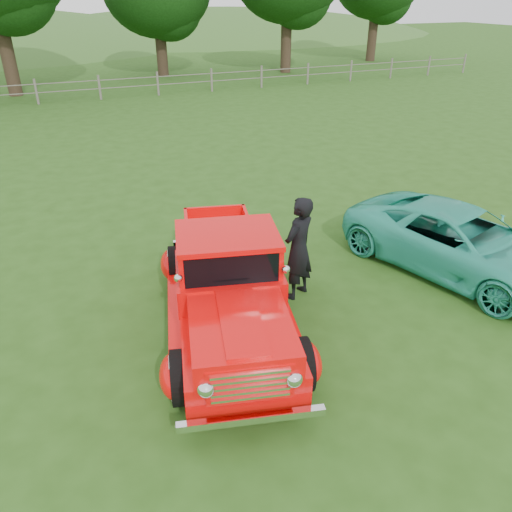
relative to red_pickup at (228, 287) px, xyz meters
name	(u,v)px	position (x,y,z in m)	size (l,w,h in m)	color
ground	(304,350)	(0.85, -1.00, -0.80)	(140.00, 140.00, 0.00)	#264C14
distant_hills	(23,85)	(-3.23, 58.46, -5.34)	(116.00, 60.00, 18.00)	#2B5720
fence_line	(100,87)	(0.85, 21.00, -0.19)	(48.00, 0.12, 1.20)	#696459
red_pickup	(228,287)	(0.00, 0.00, 0.00)	(3.08, 5.26, 1.78)	black
teal_sedan	(460,242)	(4.82, 0.05, -0.16)	(2.10, 4.56, 1.27)	#2CB398
man	(298,248)	(1.49, 0.48, 0.16)	(0.70, 0.46, 1.91)	black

